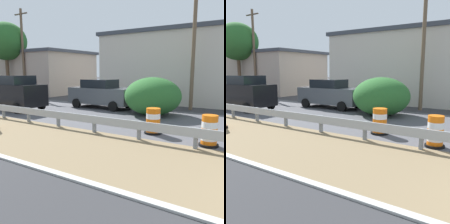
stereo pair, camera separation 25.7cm
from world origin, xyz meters
The scene contains 10 objects.
traffic_barrel_nearest centered at (3.21, 3.93, 0.48)m, with size 0.65×0.65×1.07m.
traffic_barrel_close centered at (3.79, 6.23, 0.47)m, with size 0.71×0.71×1.05m.
car_lead_far_lane centered at (4.82, 16.36, 1.11)m, with size 2.12×4.16×2.24m.
car_mid_far_lane centered at (8.60, 12.17, 0.98)m, with size 2.11×4.55×1.95m.
roadside_shop_near centered at (15.63, 8.78, 2.86)m, with size 7.22×12.70×5.70m.
roadside_shop_far centered at (15.27, 26.60, 2.35)m, with size 7.95×13.13×4.68m.
utility_pole_near centered at (10.99, 6.72, 4.21)m, with size 0.24×1.80×8.11m.
utility_pole_mid centered at (11.28, 23.68, 4.42)m, with size 0.24×1.80×8.53m.
bush_roadside centered at (7.79, 8.03, 1.09)m, with size 3.24×3.24×2.18m, color #286028.
tree_roadside centered at (10.96, 25.91, 5.52)m, with size 4.27×4.27×7.47m.
Camera 2 is at (-5.35, 2.02, 2.53)m, focal length 40.21 mm.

